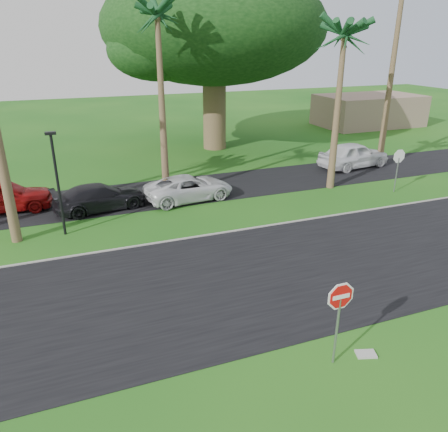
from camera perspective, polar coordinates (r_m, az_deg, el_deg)
ground at (r=14.72m, az=5.75°, el=-11.78°), size 120.00×120.00×0.00m
road at (r=16.25m, az=2.62°, el=-8.12°), size 120.00×8.00×0.02m
parking_strip at (r=25.38m, az=-6.78°, el=3.16°), size 120.00×5.00×0.02m
curb at (r=19.60m, az=-2.05°, el=-2.49°), size 120.00×0.12×0.06m
stop_sign_near at (r=11.86m, az=14.83°, el=-11.43°), size 1.05×0.07×2.62m
stop_sign_far at (r=26.62m, az=21.81°, el=6.58°), size 1.05×0.07×2.62m
palm_center at (r=25.51m, az=-8.70°, el=24.08°), size 5.00×5.00×10.50m
palm_right_near at (r=25.49m, az=15.42°, el=21.40°), size 5.00×5.00×9.50m
canopy_tree at (r=34.87m, az=-1.34°, el=23.35°), size 16.50×16.50×13.12m
streetlight_right at (r=20.13m, az=-20.97°, el=4.67°), size 0.45×0.25×4.64m
building_far at (r=47.78m, az=18.35°, el=12.97°), size 10.00×6.00×3.00m
car_red at (r=24.79m, az=-26.95°, el=2.33°), size 4.84×2.16×1.62m
car_dark at (r=23.21m, az=-15.89°, el=2.35°), size 4.90×2.66×1.35m
car_minivan at (r=23.84m, az=-4.57°, el=3.66°), size 5.06×2.77×1.34m
car_pickup at (r=31.21m, az=16.59°, el=7.64°), size 5.36×2.76×1.75m
utility_slab at (r=13.37m, az=18.04°, el=-16.76°), size 0.63×0.50×0.06m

